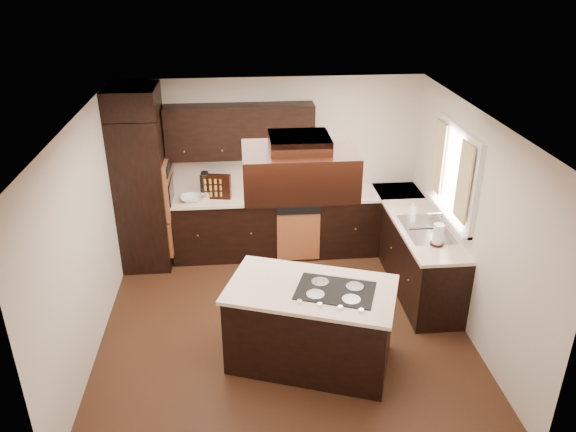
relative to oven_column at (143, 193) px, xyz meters
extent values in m
cube|color=#55301C|center=(1.78, -1.71, -1.07)|extent=(4.20, 4.20, 0.02)
cube|color=silver|center=(1.78, -1.71, 1.45)|extent=(4.20, 4.20, 0.02)
cube|color=beige|center=(1.78, 0.40, 0.19)|extent=(4.20, 0.02, 2.50)
cube|color=beige|center=(1.78, -3.81, 0.19)|extent=(4.20, 0.02, 2.50)
cube|color=beige|center=(-0.33, -1.71, 0.19)|extent=(0.02, 4.20, 2.50)
cube|color=beige|center=(3.88, -1.71, 0.19)|extent=(0.02, 4.20, 2.50)
cube|color=black|center=(0.00, 0.00, 0.00)|extent=(0.65, 0.75, 2.12)
cube|color=#AF6036|center=(0.35, 0.00, 0.06)|extent=(0.05, 0.62, 0.78)
cube|color=black|center=(1.81, 0.09, -0.62)|extent=(2.93, 0.60, 0.88)
cube|color=black|center=(3.58, -0.80, -0.62)|extent=(0.60, 2.40, 0.88)
cube|color=#FFE1CC|center=(1.81, 0.08, -0.16)|extent=(2.93, 0.63, 0.04)
cube|color=#FFE1CC|center=(3.56, -0.80, -0.16)|extent=(0.63, 2.40, 0.04)
cube|color=black|center=(1.34, 0.23, 0.75)|extent=(2.00, 0.34, 0.72)
cube|color=#AF6036|center=(2.10, -0.20, -0.66)|extent=(0.60, 0.05, 0.72)
cube|color=white|center=(3.85, -1.16, 0.59)|extent=(0.06, 1.32, 1.12)
cube|color=white|center=(3.87, -1.16, 0.59)|extent=(0.00, 1.20, 1.00)
cube|color=#FAF2C4|center=(3.79, -1.57, 0.64)|extent=(0.02, 0.34, 0.90)
cube|color=#FAF2C4|center=(3.79, -0.74, 0.64)|extent=(0.02, 0.34, 0.90)
cube|color=silver|center=(3.58, -1.16, -0.14)|extent=(0.52, 0.84, 0.01)
cube|color=black|center=(2.00, -2.34, -0.62)|extent=(1.84, 1.39, 0.88)
cube|color=#FFE1CC|center=(2.00, -2.34, -0.16)|extent=(1.92, 1.47, 0.04)
cube|color=black|center=(2.23, -2.42, -0.13)|extent=(0.90, 0.75, 0.01)
cube|color=black|center=(1.88, -2.25, 1.10)|extent=(1.05, 0.72, 0.42)
cube|color=black|center=(1.88, -2.25, 1.38)|extent=(0.55, 0.50, 0.13)
cylinder|color=silver|center=(0.84, 0.08, -0.09)|extent=(0.15, 0.15, 0.10)
cone|color=silver|center=(0.84, 0.08, 0.09)|extent=(0.13, 0.13, 0.26)
cube|color=black|center=(0.98, 0.05, 0.03)|extent=(0.42, 0.18, 0.34)
imported|color=white|center=(0.64, -0.01, -0.10)|extent=(0.30, 0.30, 0.07)
imported|color=white|center=(3.53, -0.72, -0.06)|extent=(0.09, 0.09, 0.17)
cylinder|color=white|center=(3.57, -1.56, -0.01)|extent=(0.15, 0.15, 0.26)
camera|label=1|loc=(1.33, -7.14, 2.95)|focal=35.00mm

